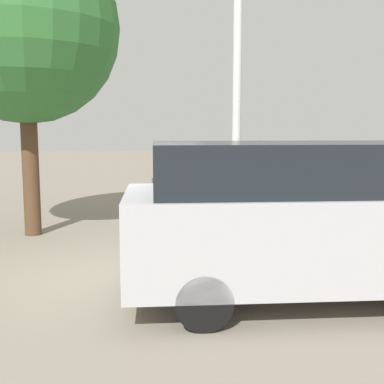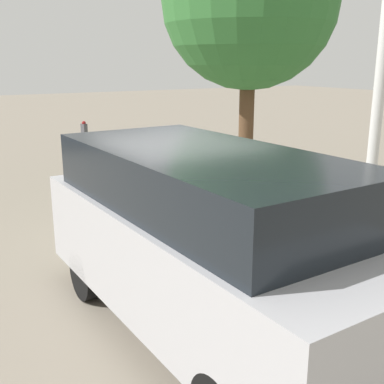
{
  "view_description": "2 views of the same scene",
  "coord_description": "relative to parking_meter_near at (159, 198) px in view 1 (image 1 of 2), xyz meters",
  "views": [
    {
      "loc": [
        0.78,
        -7.29,
        2.26
      ],
      "look_at": [
        1.12,
        -0.37,
        1.33
      ],
      "focal_mm": 45.0,
      "sensor_mm": 36.0,
      "label": 1
    },
    {
      "loc": [
        6.74,
        -3.93,
        2.98
      ],
      "look_at": [
        0.49,
        -0.14,
        0.99
      ],
      "focal_mm": 45.0,
      "sensor_mm": 36.0,
      "label": 2
    }
  ],
  "objects": [
    {
      "name": "street_tree",
      "position": [
        -2.72,
        2.5,
        3.1
      ],
      "size": [
        3.84,
        3.84,
        6.17
      ],
      "color": "#513823",
      "rests_on": "ground"
    },
    {
      "name": "ground_plane",
      "position": [
        -0.62,
        -0.41,
        -1.13
      ],
      "size": [
        80.0,
        80.0,
        0.0
      ],
      "primitive_type": "plane",
      "color": "gray"
    },
    {
      "name": "lamp_post",
      "position": [
        1.48,
        1.64,
        1.04
      ],
      "size": [
        0.44,
        0.44,
        6.32
      ],
      "color": "beige",
      "rests_on": "ground"
    },
    {
      "name": "parked_van",
      "position": [
        1.98,
        -1.64,
        -0.01
      ],
      "size": [
        4.86,
        2.08,
        2.07
      ],
      "rotation": [
        0.0,
        0.0,
        0.03
      ],
      "color": "#B2B2B7",
      "rests_on": "ground"
    },
    {
      "name": "parking_meter_near",
      "position": [
        0.0,
        0.0,
        0.0
      ],
      "size": [
        0.21,
        0.14,
        1.54
      ],
      "rotation": [
        0.0,
        0.0,
        0.16
      ],
      "color": "#9E9EA3",
      "rests_on": "ground"
    }
  ]
}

